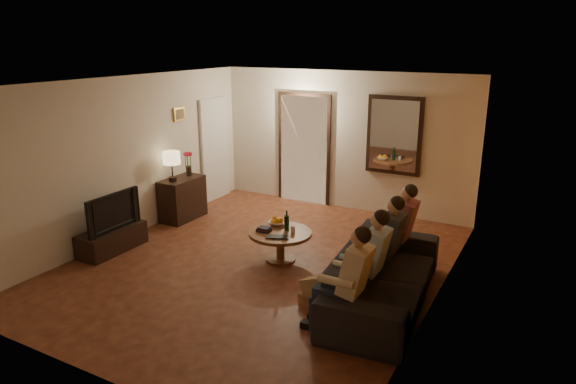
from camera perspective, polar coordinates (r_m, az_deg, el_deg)
The scene contains 33 objects.
floor at distance 7.59m, azimuth -3.10°, elevation -7.88°, with size 5.00×6.00×0.01m, color #4A2013.
ceiling at distance 6.92m, azimuth -3.45°, elevation 12.09°, with size 5.00×6.00×0.01m, color white.
back_wall at distance 9.76m, azimuth 6.08°, elevation 5.66°, with size 5.00×0.02×2.60m, color beige.
front_wall at distance 4.99m, azimuth -21.79°, elevation -6.34°, with size 5.00×0.02×2.60m, color beige.
left_wall at distance 8.69m, azimuth -17.45°, elevation 3.62°, with size 0.02×6.00×2.60m, color beige.
right_wall at distance 6.25m, azimuth 16.63°, elevation -1.27°, with size 0.02×6.00×2.60m, color beige.
orange_accent at distance 6.25m, azimuth 16.55°, elevation -1.26°, with size 0.01×6.00×2.60m, color orange.
kitchen_doorway at distance 10.12m, azimuth 1.80°, elevation 4.69°, with size 1.00×0.06×2.10m, color #FFE0A5.
door_trim at distance 10.11m, azimuth 1.77°, elevation 4.68°, with size 1.12×0.04×2.22m, color black.
fridge_glimpse at distance 10.04m, azimuth 3.08°, elevation 3.71°, with size 0.45×0.03×1.70m, color silver.
mirror_frame at distance 9.35m, azimuth 11.71°, elevation 6.17°, with size 1.00×0.05×1.40m, color black.
mirror_glass at distance 9.32m, azimuth 11.66°, elevation 6.14°, with size 0.86×0.02×1.26m, color white.
white_door at distance 10.41m, azimuth -8.13°, elevation 4.71°, with size 0.06×0.85×2.04m, color white.
framed_art at distance 9.51m, azimuth -11.99°, elevation 8.46°, with size 0.03×0.28×0.24m, color #B28C33.
art_canvas at distance 9.50m, azimuth -11.92°, elevation 8.46°, with size 0.01×0.22×0.18m, color brown.
dresser at distance 9.46m, azimuth -11.64°, elevation -0.72°, with size 0.45×0.85×0.76m, color black.
table_lamp at distance 9.13m, azimuth -12.76°, elevation 2.80°, with size 0.30×0.30×0.54m, color beige, non-canonical shape.
flower_vase at distance 9.46m, azimuth -11.00°, elevation 3.09°, with size 0.14×0.14×0.44m, color red, non-canonical shape.
tv_stand at distance 8.39m, azimuth -18.95°, elevation -5.01°, with size 0.45×1.08×0.36m, color black.
tv at distance 8.23m, azimuth -19.26°, elevation -1.99°, with size 0.13×1.00×0.57m, color black.
sofa at distance 6.48m, azimuth 10.64°, elevation -9.05°, with size 0.98×2.52×0.74m, color black.
person_a at distance 5.65m, azimuth 6.86°, elevation -10.31°, with size 0.60×0.40×1.20m, color tan, non-canonical shape.
person_b at distance 6.15m, azimuth 8.97°, elevation -8.03°, with size 0.60×0.40×1.20m, color tan, non-canonical shape.
person_c at distance 6.68m, azimuth 10.74°, elevation -6.09°, with size 0.60×0.40×1.20m, color tan, non-canonical shape.
person_d at distance 7.21m, azimuth 12.24°, elevation -4.43°, with size 0.60×0.40×1.20m, color tan, non-canonical shape.
dog at distance 6.29m, azimuth 3.31°, elevation -10.51°, with size 0.56×0.24×0.56m, color #9A7D47, non-canonical shape.
coffee_table at distance 7.59m, azimuth -0.84°, elevation -6.01°, with size 0.92×0.92×0.45m, color brown.
bowl at distance 7.75m, azimuth -1.21°, elevation -3.46°, with size 0.26×0.26×0.06m, color white.
oranges at distance 7.73m, azimuth -1.22°, elevation -2.98°, with size 0.20×0.20×0.08m, color orange, non-canonical shape.
wine_bottle at distance 7.51m, azimuth -0.15°, elevation -3.14°, with size 0.07×0.07×0.31m, color black, non-canonical shape.
wine_glass at distance 7.44m, azimuth 0.55°, elevation -4.18°, with size 0.06×0.06×0.10m, color silver.
book_stack at distance 7.51m, azimuth -2.69°, elevation -4.12°, with size 0.20×0.15×0.07m, color black, non-canonical shape.
laptop at distance 7.22m, azimuth -1.25°, elevation -5.16°, with size 0.33×0.21×0.03m, color black.
Camera 1 is at (3.65, -5.86, 3.15)m, focal length 32.00 mm.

